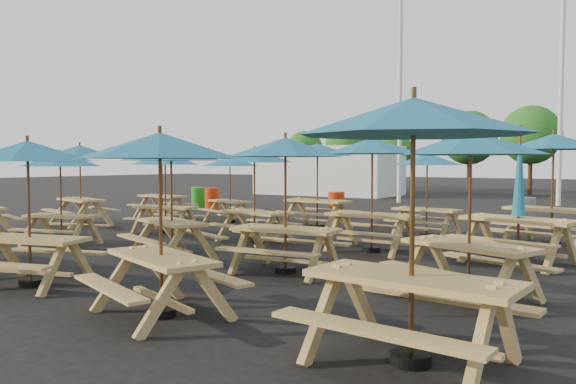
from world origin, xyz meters
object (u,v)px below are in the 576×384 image
Objects in this scene: picnic_unit_6 at (165,164)px; picnic_unit_9 at (171,160)px; picnic_unit_10 at (254,162)px; waste_bin_0 at (198,198)px; waste_bin_2 at (336,205)px; picnic_unit_12 at (160,157)px; picnic_unit_2 at (80,156)px; picnic_unit_15 at (427,164)px; picnic_unit_18 at (519,207)px; picnic_unit_19 at (553,149)px; picnic_unit_7 at (230,165)px; picnic_unit_8 at (28,160)px; picnic_unit_3 at (162,159)px; waste_bin_3 at (525,213)px; picnic_unit_16 at (413,133)px; picnic_unit_11 at (317,155)px; picnic_unit_17 at (471,153)px; waste_bin_1 at (212,199)px; picnic_unit_13 at (285,156)px; picnic_unit_5 at (60,166)px; picnic_unit_14 at (372,153)px.

picnic_unit_6 is 0.87× the size of picnic_unit_9.
picnic_unit_10 is (-0.02, 2.69, -0.04)m from picnic_unit_9.
waste_bin_0 is 6.34m from waste_bin_2.
picnic_unit_12 is at bearing -53.77° from picnic_unit_10.
picnic_unit_2 is 1.02× the size of picnic_unit_9.
picnic_unit_15 is 0.83× the size of picnic_unit_18.
picnic_unit_19 is 3.05× the size of waste_bin_0.
picnic_unit_6 is at bearing -67.94° from picnic_unit_7.
picnic_unit_8 is 2.67× the size of waste_bin_2.
picnic_unit_3 is 2.82m from picnic_unit_7.
picnic_unit_10 is 2.49× the size of waste_bin_3.
waste_bin_0 is at bearing 170.13° from picnic_unit_18.
picnic_unit_19 reaches higher than picnic_unit_15.
waste_bin_2 is (-1.17, 6.17, -1.44)m from picnic_unit_10.
picnic_unit_16 reaches higher than waste_bin_2.
waste_bin_0 is at bearing 114.33° from picnic_unit_2.
picnic_unit_16 is (12.29, -5.55, 0.07)m from picnic_unit_2.
picnic_unit_3 is at bearing -171.72° from picnic_unit_11.
picnic_unit_3 is at bearing -171.72° from picnic_unit_15.
picnic_unit_3 reaches higher than waste_bin_0.
picnic_unit_7 is 0.95× the size of picnic_unit_8.
picnic_unit_17 is at bearing 1.02° from picnic_unit_2.
picnic_unit_16 is at bearing -42.99° from waste_bin_1.
picnic_unit_18 is (3.12, 3.03, -0.93)m from picnic_unit_13.
picnic_unit_12 is at bearing -84.57° from picnic_unit_15.
picnic_unit_18 is 14.49m from waste_bin_0.
picnic_unit_8 is at bearing -73.06° from picnic_unit_6.
waste_bin_2 is at bearing 62.61° from picnic_unit_6.
picnic_unit_5 is 4.26m from picnic_unit_8.
picnic_unit_7 is (3.11, 3.11, -0.28)m from picnic_unit_2.
waste_bin_3 is at bearing 28.81° from picnic_unit_6.
picnic_unit_7 is 2.53× the size of waste_bin_0.
picnic_unit_18 is at bearing -77.08° from picnic_unit_19.
picnic_unit_8 is 0.96× the size of picnic_unit_9.
waste_bin_3 is (11.41, 0.25, 0.00)m from waste_bin_1.
picnic_unit_16 is (3.07, -5.81, 0.06)m from picnic_unit_14.
picnic_unit_8 is 1.02× the size of picnic_unit_13.
picnic_unit_13 is (2.67, 2.95, 0.08)m from picnic_unit_8.
picnic_unit_14 is at bearing -11.68° from picnic_unit_3.
picnic_unit_10 is (3.31, 2.79, 0.09)m from picnic_unit_5.
picnic_unit_16 is 12.19m from waste_bin_3.
picnic_unit_17 is 9.42m from waste_bin_3.
picnic_unit_19 is at bearing 100.98° from picnic_unit_18.
picnic_unit_19 is at bearing 5.37° from picnic_unit_11.
picnic_unit_2 is 6.36m from picnic_unit_10.
picnic_unit_12 is at bearing -49.26° from waste_bin_0.
picnic_unit_8 is 2.67× the size of waste_bin_3.
picnic_unit_18 is 6.14m from waste_bin_3.
picnic_unit_5 reaches higher than waste_bin_1.
picnic_unit_19 is at bearing 29.02° from picnic_unit_2.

